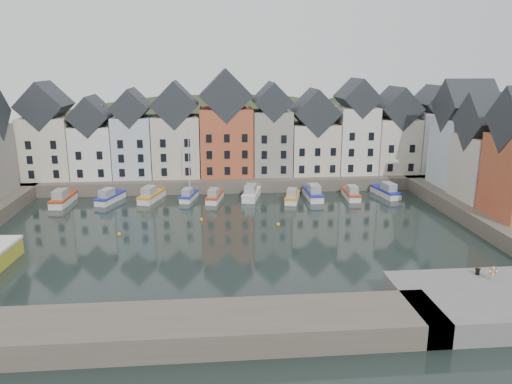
{
  "coord_description": "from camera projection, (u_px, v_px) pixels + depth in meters",
  "views": [
    {
      "loc": [
        -2.46,
        -56.33,
        20.53
      ],
      "look_at": [
        3.18,
        6.0,
        4.34
      ],
      "focal_mm": 35.0,
      "sensor_mm": 36.0,
      "label": 1
    }
  ],
  "objects": [
    {
      "name": "boat_c",
      "position": [
        151.0,
        196.0,
        76.78
      ],
      "size": [
        3.95,
        7.01,
        2.57
      ],
      "rotation": [
        0.0,
        0.0,
        -0.3
      ],
      "color": "silver",
      "rests_on": "ground"
    },
    {
      "name": "boat_f",
      "position": [
        251.0,
        193.0,
        77.97
      ],
      "size": [
        3.67,
        7.13,
        2.62
      ],
      "rotation": [
        0.0,
        0.0,
        -0.24
      ],
      "color": "silver",
      "rests_on": "ground"
    },
    {
      "name": "near_wall",
      "position": [
        115.0,
        332.0,
        37.34
      ],
      "size": [
        50.0,
        6.0,
        2.0
      ],
      "primitive_type": "cube",
      "color": "#524D3F",
      "rests_on": "ground"
    },
    {
      "name": "boat_d",
      "position": [
        189.0,
        195.0,
        77.22
      ],
      "size": [
        2.98,
        5.76,
        10.54
      ],
      "rotation": [
        0.0,
        0.0,
        -0.24
      ],
      "color": "silver",
      "rests_on": "ground"
    },
    {
      "name": "far_quay",
      "position": [
        226.0,
        177.0,
        88.35
      ],
      "size": [
        90.0,
        16.0,
        2.0
      ],
      "primitive_type": "cube",
      "color": "#524D3F",
      "rests_on": "ground"
    },
    {
      "name": "boat_i",
      "position": [
        351.0,
        194.0,
        78.04
      ],
      "size": [
        2.17,
        6.25,
        2.37
      ],
      "rotation": [
        0.0,
        0.0,
        -0.04
      ],
      "color": "silver",
      "rests_on": "ground"
    },
    {
      "name": "right_terrace",
      "position": [
        493.0,
        151.0,
        68.36
      ],
      "size": [
        8.3,
        24.25,
        16.36
      ],
      "color": "silver",
      "rests_on": "right_quay"
    },
    {
      "name": "boat_b",
      "position": [
        110.0,
        197.0,
        75.91
      ],
      "size": [
        3.95,
        6.59,
        2.42
      ],
      "rotation": [
        0.0,
        0.0,
        -0.34
      ],
      "color": "silver",
      "rests_on": "ground"
    },
    {
      "name": "boat_e",
      "position": [
        214.0,
        197.0,
        76.54
      ],
      "size": [
        3.04,
        6.17,
        2.27
      ],
      "rotation": [
        0.0,
        0.0,
        -0.21
      ],
      "color": "silver",
      "rests_on": "ground"
    },
    {
      "name": "far_terrace",
      "position": [
        245.0,
        134.0,
        84.72
      ],
      "size": [
        72.37,
        8.16,
        17.78
      ],
      "color": "beige",
      "rests_on": "far_quay"
    },
    {
      "name": "boat_h",
      "position": [
        313.0,
        194.0,
        77.86
      ],
      "size": [
        2.21,
        6.97,
        2.67
      ],
      "rotation": [
        0.0,
        0.0,
        0.01
      ],
      "color": "silver",
      "rests_on": "ground"
    },
    {
      "name": "near_quay",
      "position": [
        506.0,
        302.0,
        42.05
      ],
      "size": [
        18.0,
        10.0,
        2.0
      ],
      "primitive_type": "cube",
      "color": "#60605E",
      "rests_on": "ground"
    },
    {
      "name": "mooring_buoys",
      "position": [
        201.0,
        226.0,
        64.43
      ],
      "size": [
        20.5,
        5.5,
        0.5
      ],
      "color": "orange",
      "rests_on": "ground"
    },
    {
      "name": "hillside",
      "position": [
        224.0,
        231.0,
        118.16
      ],
      "size": [
        153.6,
        70.4,
        64.0
      ],
      "color": "#27341A",
      "rests_on": "ground"
    },
    {
      "name": "boat_j",
      "position": [
        386.0,
        191.0,
        79.32
      ],
      "size": [
        3.24,
        6.9,
        2.55
      ],
      "rotation": [
        0.0,
        0.0,
        0.18
      ],
      "color": "silver",
      "rests_on": "ground"
    },
    {
      "name": "ground",
      "position": [
        234.0,
        240.0,
        59.67
      ],
      "size": [
        260.0,
        260.0,
        0.0
      ],
      "primitive_type": "plane",
      "color": "black",
      "rests_on": "ground"
    },
    {
      "name": "life_ring_post",
      "position": [
        493.0,
        271.0,
        43.69
      ],
      "size": [
        0.8,
        0.17,
        1.3
      ],
      "color": "gray",
      "rests_on": "near_quay"
    },
    {
      "name": "boat_g",
      "position": [
        292.0,
        197.0,
        76.43
      ],
      "size": [
        3.32,
        6.27,
        2.3
      ],
      "rotation": [
        0.0,
        0.0,
        -0.26
      ],
      "color": "silver",
      "rests_on": "ground"
    },
    {
      "name": "boat_a",
      "position": [
        63.0,
        199.0,
        74.64
      ],
      "size": [
        2.63,
        7.08,
        2.67
      ],
      "rotation": [
        0.0,
        0.0,
        -0.07
      ],
      "color": "silver",
      "rests_on": "ground"
    },
    {
      "name": "mooring_bollard",
      "position": [
        478.0,
        271.0,
        45.04
      ],
      "size": [
        0.48,
        0.48,
        0.56
      ],
      "color": "black",
      "rests_on": "near_quay"
    }
  ]
}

